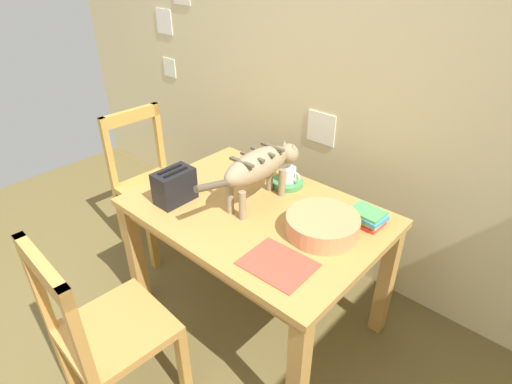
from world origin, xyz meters
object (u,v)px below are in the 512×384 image
coffee_mug (288,174)px  wooden_chair_near (107,332)px  dining_table (256,224)px  wicker_basket (322,225)px  cat (260,166)px  saucer_bowl (287,183)px  toaster (175,186)px  book_stack (367,217)px  wooden_chair_far (152,184)px  magazine (278,264)px

coffee_mug → wooden_chair_near: bearing=-94.0°
dining_table → wicker_basket: wicker_basket is taller
dining_table → wicker_basket: (0.35, 0.05, 0.14)m
cat → wooden_chair_near: 1.00m
saucer_bowl → toaster: toaster is taller
saucer_bowl → book_stack: bearing=-3.9°
cat → book_stack: (0.50, 0.19, -0.17)m
dining_table → book_stack: size_ratio=7.34×
dining_table → saucer_bowl: size_ratio=7.02×
cat → wicker_basket: size_ratio=2.07×
book_stack → wooden_chair_far: size_ratio=0.18×
saucer_bowl → toaster: (-0.32, -0.50, 0.07)m
coffee_mug → wooden_chair_far: bearing=-166.5°
cat → wooden_chair_far: (-0.97, -0.01, -0.47)m
cat → wooden_chair_near: (-0.07, -0.88, -0.47)m
dining_table → magazine: magazine is taller
coffee_mug → dining_table: bearing=-83.8°
saucer_bowl → magazine: (0.38, -0.54, -0.01)m
book_stack → magazine: bearing=-103.7°
cat → wicker_basket: (0.39, -0.01, -0.16)m
saucer_bowl → coffee_mug: coffee_mug is taller
saucer_bowl → toaster: 0.60m
wicker_basket → toaster: toaster is taller
book_stack → cat: bearing=-159.2°
dining_table → wooden_chair_near: bearing=-97.6°
saucer_bowl → toaster: size_ratio=0.88×
wicker_basket → toaster: bearing=-159.3°
cat → magazine: 0.53m
dining_table → book_stack: book_stack is taller
dining_table → magazine: (0.34, -0.25, 0.09)m
magazine → book_stack: (0.12, 0.50, 0.03)m
wicker_basket → wooden_chair_near: wooden_chair_near is taller
book_stack → wooden_chair_near: 1.25m
saucer_bowl → wooden_chair_far: wooden_chair_far is taller
book_stack → toaster: size_ratio=0.84×
dining_table → saucer_bowl: 0.31m
dining_table → coffee_mug: size_ratio=9.57×
book_stack → coffee_mug: bearing=176.1°
magazine → wooden_chair_near: bearing=-130.2°
magazine → dining_table: bearing=142.5°
saucer_bowl → wooden_chair_far: (-0.97, -0.23, -0.28)m
wooden_chair_near → wooden_chair_far: size_ratio=1.00×
magazine → wooden_chair_far: bearing=165.4°
toaster → cat: bearing=41.1°
wicker_basket → wooden_chair_near: 1.03m
cat → wicker_basket: 0.42m
saucer_bowl → book_stack: (0.50, -0.03, 0.02)m
dining_table → wooden_chair_far: wooden_chair_far is taller
toaster → wooden_chair_far: wooden_chair_far is taller
dining_table → toaster: 0.45m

